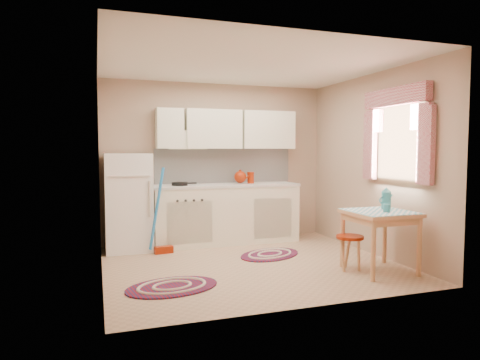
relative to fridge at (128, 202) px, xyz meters
name	(u,v)px	position (x,y,z in m)	size (l,w,h in m)	color
room_shell	(256,139)	(1.57, -1.01, 0.90)	(3.64, 3.60, 2.52)	tan
fridge	(128,202)	(0.00, 0.00, 0.00)	(0.65, 0.60, 1.40)	white
broom	(163,211)	(0.45, -0.35, -0.10)	(0.28, 0.12, 1.20)	#217DD1
base_cabinets	(226,215)	(1.47, 0.05, -0.26)	(2.25, 0.60, 0.88)	white
countertop	(226,185)	(1.47, 0.05, 0.20)	(2.27, 0.62, 0.04)	silver
frying_pan	(180,184)	(0.74, 0.00, 0.24)	(0.24, 0.24, 0.05)	black
red_kettle	(240,177)	(1.71, 0.05, 0.33)	(0.21, 0.19, 0.21)	#8D1E05
red_canister	(251,178)	(1.89, 0.05, 0.30)	(0.10, 0.10, 0.16)	#8D1E05
table	(379,242)	(2.75, -2.06, -0.34)	(0.72, 0.72, 0.72)	tan
stool	(350,253)	(2.45, -1.90, -0.49)	(0.33, 0.33, 0.42)	#8D1E05
coffee_pot	(386,198)	(2.92, -1.94, 0.16)	(0.14, 0.12, 0.29)	teal
mug	(387,208)	(2.76, -2.16, 0.07)	(0.08, 0.08, 0.10)	teal
rug_center	(270,255)	(1.82, -0.92, -0.69)	(0.94, 0.63, 0.02)	maroon
rug_left	(172,287)	(0.31, -1.88, -0.69)	(0.99, 0.66, 0.02)	maroon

